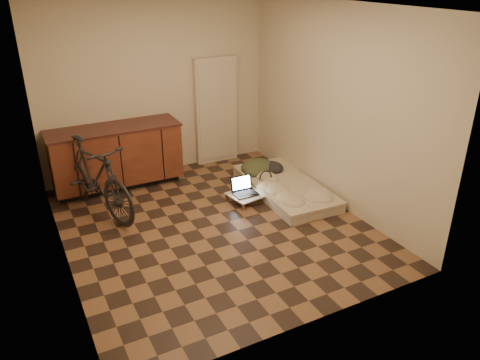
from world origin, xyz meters
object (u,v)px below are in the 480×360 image
bicycle (94,174)px  futon (285,187)px  lap_desk (252,193)px  laptop (244,190)px

bicycle → futon: size_ratio=0.95×
futon → lap_desk: bearing=178.8°
bicycle → lap_desk: bearing=-36.0°
futon → laptop: size_ratio=5.60×
lap_desk → laptop: (-0.12, 0.02, 0.06)m
laptop → bicycle: bearing=164.4°
laptop → futon: bearing=-3.7°
lap_desk → bicycle: bearing=153.4°
bicycle → laptop: 1.99m
futon → laptop: laptop is taller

